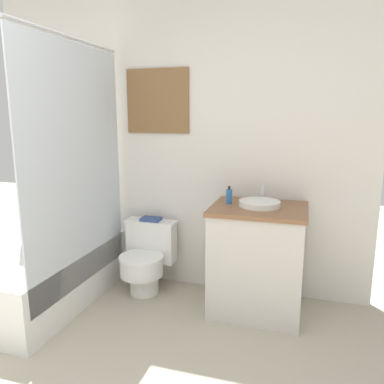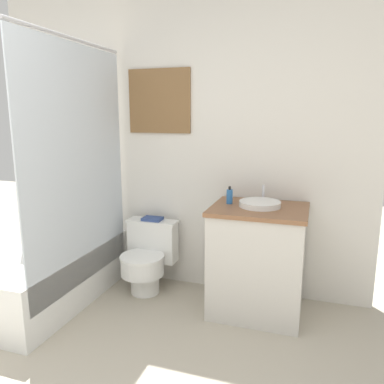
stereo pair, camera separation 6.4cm
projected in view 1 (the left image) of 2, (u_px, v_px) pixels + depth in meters
wall_back at (174, 140)px, 3.14m from camera, size 3.22×0.07×2.50m
shower_area at (53, 270)px, 2.92m from camera, size 0.62×1.31×1.98m
toilet at (146, 258)px, 3.13m from camera, size 0.44×0.48×0.58m
vanity at (257, 259)px, 2.79m from camera, size 0.68×0.58×0.81m
sink at (260, 203)px, 2.72m from camera, size 0.30×0.33×0.13m
soap_bottle at (229, 196)px, 2.80m from camera, size 0.05×0.05×0.13m
book_on_tank at (151, 219)px, 3.18m from camera, size 0.16×0.12×0.02m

